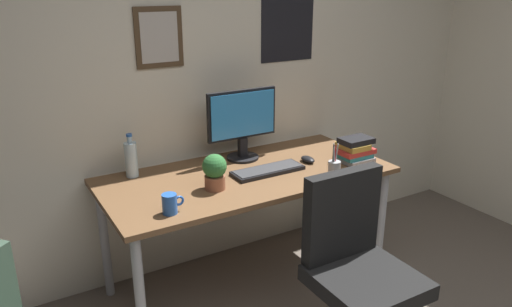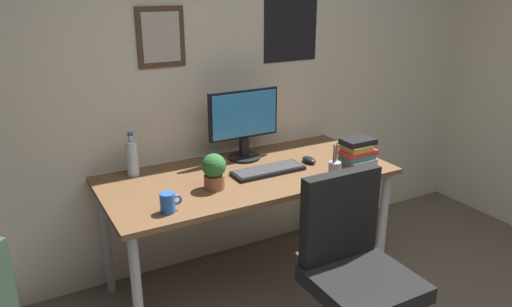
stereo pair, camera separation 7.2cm
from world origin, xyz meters
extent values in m
cube|color=beige|center=(0.00, 2.15, 1.30)|extent=(4.40, 0.08, 2.60)
cube|color=#4C3823|center=(-0.37, 2.11, 1.49)|extent=(0.28, 0.02, 0.34)
cube|color=beige|center=(-0.37, 2.09, 1.49)|extent=(0.22, 0.00, 0.28)
cube|color=black|center=(0.51, 2.11, 1.57)|extent=(0.40, 0.01, 0.56)
cube|color=brown|center=(-0.04, 1.68, 0.73)|extent=(1.67, 0.78, 0.03)
cylinder|color=#9EA0A5|center=(-0.82, 1.35, 0.36)|extent=(0.05, 0.05, 0.71)
cylinder|color=#9EA0A5|center=(0.73, 1.35, 0.36)|extent=(0.05, 0.05, 0.71)
cylinder|color=#9EA0A5|center=(-0.82, 2.01, 0.36)|extent=(0.05, 0.05, 0.71)
cylinder|color=#9EA0A5|center=(0.73, 2.01, 0.36)|extent=(0.05, 0.05, 0.71)
cube|color=black|center=(0.10, 0.82, 0.46)|extent=(0.46, 0.46, 0.08)
cube|color=black|center=(0.11, 1.02, 0.72)|extent=(0.42, 0.07, 0.45)
cylinder|color=black|center=(0.05, 1.91, 0.75)|extent=(0.20, 0.20, 0.01)
cube|color=black|center=(0.05, 1.91, 0.82)|extent=(0.05, 0.04, 0.12)
cube|color=black|center=(0.05, 1.92, 1.03)|extent=(0.46, 0.02, 0.30)
cube|color=#338CD8|center=(0.05, 1.90, 1.03)|extent=(0.43, 0.00, 0.27)
cube|color=black|center=(0.06, 1.63, 0.76)|extent=(0.43, 0.15, 0.02)
cube|color=#38383A|center=(0.06, 1.63, 0.77)|extent=(0.41, 0.13, 0.00)
ellipsoid|color=black|center=(0.36, 1.65, 0.76)|extent=(0.06, 0.11, 0.04)
cylinder|color=silver|center=(-0.63, 1.97, 0.84)|extent=(0.07, 0.07, 0.20)
cylinder|color=silver|center=(-0.63, 1.97, 0.96)|extent=(0.03, 0.03, 0.04)
cylinder|color=#2659B2|center=(-0.63, 1.97, 0.99)|extent=(0.03, 0.03, 0.01)
cylinder|color=#2659B2|center=(-0.62, 1.42, 0.79)|extent=(0.07, 0.07, 0.10)
torus|color=#2659B2|center=(-0.57, 1.42, 0.80)|extent=(0.05, 0.01, 0.05)
cylinder|color=brown|center=(-0.31, 1.57, 0.78)|extent=(0.11, 0.11, 0.07)
sphere|color=#2D6B33|center=(-0.31, 1.57, 0.87)|extent=(0.13, 0.13, 0.13)
ellipsoid|color=#287A38|center=(-0.33, 1.60, 0.90)|extent=(0.07, 0.08, 0.02)
ellipsoid|color=#287A38|center=(-0.27, 1.60, 0.89)|extent=(0.07, 0.08, 0.02)
ellipsoid|color=#287A38|center=(-0.33, 1.54, 0.88)|extent=(0.08, 0.07, 0.02)
cylinder|color=#9EA0A5|center=(0.35, 1.38, 0.79)|extent=(0.07, 0.07, 0.09)
cylinder|color=#263FBF|center=(0.35, 1.38, 0.87)|extent=(0.01, 0.01, 0.13)
cylinder|color=red|center=(0.35, 1.38, 0.87)|extent=(0.01, 0.01, 0.13)
cylinder|color=black|center=(0.34, 1.38, 0.87)|extent=(0.01, 0.01, 0.13)
cylinder|color=#9EA0A5|center=(0.36, 1.38, 0.87)|extent=(0.01, 0.03, 0.14)
cylinder|color=#9EA0A5|center=(0.34, 1.38, 0.87)|extent=(0.01, 0.02, 0.14)
cube|color=gray|center=(0.62, 1.50, 0.76)|extent=(0.19, 0.16, 0.03)
cube|color=#26727A|center=(0.61, 1.50, 0.79)|extent=(0.19, 0.12, 0.02)
cube|color=#B22D28|center=(0.61, 1.50, 0.82)|extent=(0.22, 0.13, 0.03)
cube|color=gold|center=(0.60, 1.52, 0.85)|extent=(0.15, 0.16, 0.03)
cube|color=black|center=(0.62, 1.51, 0.88)|extent=(0.20, 0.13, 0.03)
camera|label=1|loc=(-1.34, -0.61, 1.79)|focal=34.41mm
camera|label=2|loc=(-1.28, -0.65, 1.79)|focal=34.41mm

